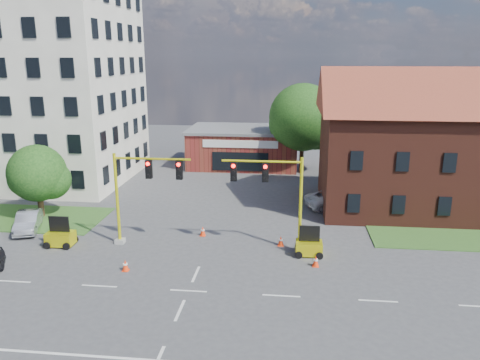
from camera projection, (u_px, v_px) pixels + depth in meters
The scene contains 18 objects.
ground at pixel (188, 291), 25.21m from camera, with size 120.00×120.00×0.00m, color #424245.
grass_verge_ne at pixel (475, 240), 31.97m from camera, with size 14.00×4.00×0.08m, color #315A22.
lane_markings at pixel (175, 321), 22.33m from camera, with size 60.00×36.00×0.01m, color silver, non-canonical shape.
office_block at pixel (32, 76), 45.65m from camera, with size 18.40×15.40×20.60m.
brick_shop at pixel (244, 147), 53.44m from camera, with size 12.40×8.40×4.30m.
townhouse_row at pixel (451, 138), 37.16m from camera, with size 21.00×11.00×11.50m.
tree_large at pixel (306, 120), 49.01m from camera, with size 7.45×7.09×9.53m.
tree_nw_front at pixel (41, 175), 35.92m from camera, with size 4.61×4.39×5.73m.
signal_mast_west at pixel (141, 188), 30.40m from camera, with size 5.30×0.60×6.20m.
signal_mast_east at pixel (275, 192), 29.50m from camera, with size 5.30×0.60×6.20m.
trailer_west at pixel (60, 237), 31.00m from camera, with size 1.75×1.18×1.97m.
trailer_east at pixel (309, 246), 29.55m from camera, with size 1.66×1.12×1.88m.
cone_a at pixel (125, 265), 27.48m from camera, with size 0.40×0.40×0.70m.
cone_b at pixel (203, 231), 32.80m from camera, with size 0.40×0.40×0.70m.
cone_c at pixel (316, 261), 28.04m from camera, with size 0.40×0.40×0.70m.
cone_d at pixel (281, 241), 31.08m from camera, with size 0.40×0.40×0.70m.
pickup_white at pixel (338, 199), 38.67m from camera, with size 2.51×5.43×1.51m, color white.
sedan_silver_front at pixel (28, 221), 33.75m from camera, with size 1.45×4.15×1.37m, color #9A9DA1.
Camera 1 is at (5.23, -22.36, 12.32)m, focal length 35.00 mm.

